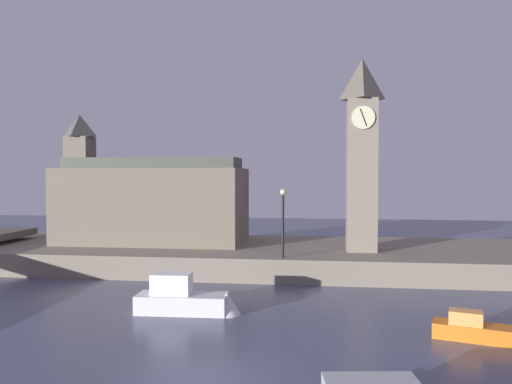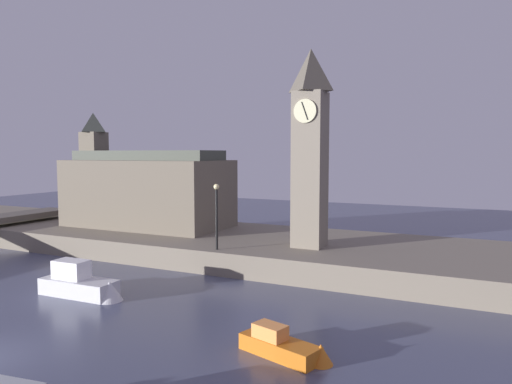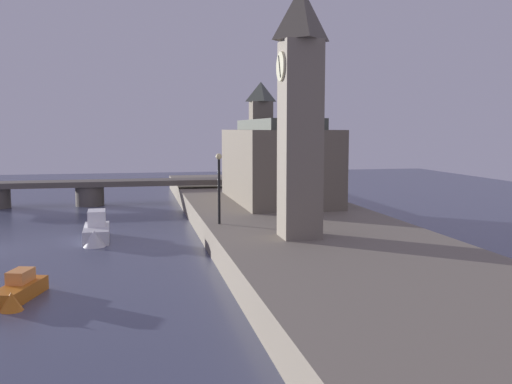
# 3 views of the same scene
# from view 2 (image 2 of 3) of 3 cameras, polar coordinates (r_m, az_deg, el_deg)

# --- Properties ---
(far_embankment) EXTENTS (70.00, 12.00, 1.50)m
(far_embankment) POSITION_cam_2_polar(r_m,az_deg,el_deg) (35.48, -2.60, -6.44)
(far_embankment) COLOR slate
(far_embankment) RESTS_ON ground
(clock_tower) EXTENTS (2.14, 2.20, 12.78)m
(clock_tower) POSITION_cam_2_polar(r_m,az_deg,el_deg) (30.68, 6.59, 5.62)
(clock_tower) COLOR slate
(clock_tower) RESTS_ON far_embankment
(parliament_hall) EXTENTS (13.65, 6.68, 9.70)m
(parliament_hall) POSITION_cam_2_polar(r_m,az_deg,el_deg) (40.67, -13.38, 0.38)
(parliament_hall) COLOR #6B6051
(parliament_hall) RESTS_ON far_embankment
(streetlamp) EXTENTS (0.36, 0.36, 4.20)m
(streetlamp) POSITION_cam_2_polar(r_m,az_deg,el_deg) (29.77, -4.81, -2.09)
(streetlamp) COLOR black
(streetlamp) RESTS_ON far_embankment
(boat_ferry_white) EXTENTS (5.05, 1.71, 1.92)m
(boat_ferry_white) POSITION_cam_2_polar(r_m,az_deg,el_deg) (27.09, -20.20, -10.51)
(boat_ferry_white) COLOR silver
(boat_ferry_white) RESTS_ON ground
(boat_patrol_orange) EXTENTS (3.92, 1.96, 1.22)m
(boat_patrol_orange) POSITION_cam_2_polar(r_m,az_deg,el_deg) (18.47, 3.79, -18.28)
(boat_patrol_orange) COLOR orange
(boat_patrol_orange) RESTS_ON ground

